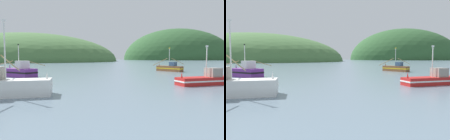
% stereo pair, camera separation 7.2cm
% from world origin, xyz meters
% --- Properties ---
extents(hill_far_center, '(144.04, 115.23, 45.79)m').
position_xyz_m(hill_far_center, '(-38.68, 175.31, 0.00)').
color(hill_far_center, '#47703D').
rests_on(hill_far_center, ground).
extents(hill_mid_right, '(150.57, 120.46, 84.74)m').
position_xyz_m(hill_mid_right, '(137.84, 258.40, 0.00)').
color(hill_mid_right, '#2D562D').
rests_on(hill_mid_right, ground).
extents(fishing_boat_purple, '(7.27, 8.18, 5.64)m').
position_xyz_m(fishing_boat_purple, '(-11.04, 35.51, 0.91)').
color(fishing_boat_purple, '#6B2D84').
rests_on(fishing_boat_purple, ground).
extents(fishing_boat_red, '(8.23, 2.86, 4.81)m').
position_xyz_m(fishing_boat_red, '(14.39, 21.14, 0.61)').
color(fishing_boat_red, red).
rests_on(fishing_boat_red, ground).
extents(fishing_boat_brown, '(10.90, 6.61, 5.67)m').
position_xyz_m(fishing_boat_brown, '(20.55, 43.93, 0.78)').
color(fishing_boat_brown, brown).
rests_on(fishing_boat_brown, ground).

